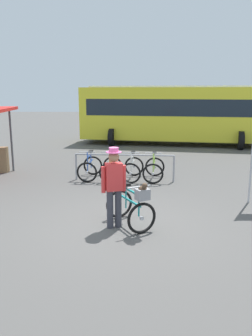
{
  "coord_description": "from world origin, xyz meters",
  "views": [
    {
      "loc": [
        0.22,
        -7.1,
        2.86
      ],
      "look_at": [
        0.1,
        1.15,
        1.0
      ],
      "focal_mm": 37.01,
      "sensor_mm": 36.0,
      "label": 1
    }
  ],
  "objects_px": {
    "featured_bicycle": "(133,205)",
    "bus_distant": "(176,112)",
    "racked_bike_blue": "(90,168)",
    "racked_bike_lime": "(154,169)",
    "racked_bike_white": "(132,169)",
    "racked_bike_orange": "(111,168)",
    "person_with_featured_bike": "(114,184)"
  },
  "relations": [
    {
      "from": "featured_bicycle",
      "to": "bus_distant",
      "type": "distance_m",
      "value": 12.07
    },
    {
      "from": "racked_bike_lime",
      "to": "featured_bicycle",
      "type": "relative_size",
      "value": 0.94
    },
    {
      "from": "bus_distant",
      "to": "person_with_featured_bike",
      "type": "bearing_deg",
      "value": -103.15
    },
    {
      "from": "racked_bike_white",
      "to": "featured_bicycle",
      "type": "relative_size",
      "value": 0.91
    },
    {
      "from": "racked_bike_white",
      "to": "racked_bike_lime",
      "type": "relative_size",
      "value": 0.97
    },
    {
      "from": "racked_bike_orange",
      "to": "racked_bike_lime",
      "type": "bearing_deg",
      "value": -4.6
    },
    {
      "from": "racked_bike_white",
      "to": "bus_distant",
      "type": "xyz_separation_m",
      "value": [
        2.35,
        7.74,
        1.37
      ]
    },
    {
      "from": "racked_bike_orange",
      "to": "racked_bike_white",
      "type": "bearing_deg",
      "value": -4.6
    },
    {
      "from": "featured_bicycle",
      "to": "bus_distant",
      "type": "height_order",
      "value": "bus_distant"
    },
    {
      "from": "racked_bike_lime",
      "to": "featured_bicycle",
      "type": "xyz_separation_m",
      "value": [
        -0.7,
        -3.98,
        0.12
      ]
    },
    {
      "from": "racked_bike_blue",
      "to": "featured_bicycle",
      "type": "distance_m",
      "value": 4.37
    },
    {
      "from": "featured_bicycle",
      "to": "bus_distant",
      "type": "xyz_separation_m",
      "value": [
        2.36,
        11.77,
        1.25
      ]
    },
    {
      "from": "racked_bike_white",
      "to": "person_with_featured_bike",
      "type": "height_order",
      "value": "person_with_featured_bike"
    },
    {
      "from": "racked_bike_blue",
      "to": "bus_distant",
      "type": "height_order",
      "value": "bus_distant"
    },
    {
      "from": "racked_bike_blue",
      "to": "bus_distant",
      "type": "relative_size",
      "value": 0.11
    },
    {
      "from": "person_with_featured_bike",
      "to": "racked_bike_lime",
      "type": "bearing_deg",
      "value": 74.63
    },
    {
      "from": "person_with_featured_bike",
      "to": "bus_distant",
      "type": "height_order",
      "value": "bus_distant"
    },
    {
      "from": "racked_bike_orange",
      "to": "bus_distant",
      "type": "xyz_separation_m",
      "value": [
        3.05,
        7.68,
        1.37
      ]
    },
    {
      "from": "racked_bike_white",
      "to": "racked_bike_orange",
      "type": "bearing_deg",
      "value": 175.4
    },
    {
      "from": "person_with_featured_bike",
      "to": "bus_distant",
      "type": "bearing_deg",
      "value": 76.85
    },
    {
      "from": "racked_bike_lime",
      "to": "racked_bike_blue",
      "type": "bearing_deg",
      "value": 175.4
    },
    {
      "from": "racked_bike_orange",
      "to": "person_with_featured_bike",
      "type": "height_order",
      "value": "person_with_featured_bike"
    },
    {
      "from": "bus_distant",
      "to": "racked_bike_blue",
      "type": "bearing_deg",
      "value": -116.18
    },
    {
      "from": "racked_bike_blue",
      "to": "racked_bike_lime",
      "type": "bearing_deg",
      "value": -4.6
    },
    {
      "from": "racked_bike_lime",
      "to": "featured_bicycle",
      "type": "bearing_deg",
      "value": -100.05
    },
    {
      "from": "racked_bike_blue",
      "to": "racked_bike_orange",
      "type": "bearing_deg",
      "value": -4.6
    },
    {
      "from": "racked_bike_orange",
      "to": "racked_bike_white",
      "type": "relative_size",
      "value": 0.96
    },
    {
      "from": "person_with_featured_bike",
      "to": "bus_distant",
      "type": "distance_m",
      "value": 12.12
    },
    {
      "from": "racked_bike_blue",
      "to": "racked_bike_orange",
      "type": "relative_size",
      "value": 1.03
    },
    {
      "from": "racked_bike_orange",
      "to": "racked_bike_lime",
      "type": "distance_m",
      "value": 1.4
    },
    {
      "from": "racked_bike_blue",
      "to": "person_with_featured_bike",
      "type": "height_order",
      "value": "person_with_featured_bike"
    },
    {
      "from": "featured_bicycle",
      "to": "person_with_featured_bike",
      "type": "relative_size",
      "value": 0.73
    }
  ]
}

